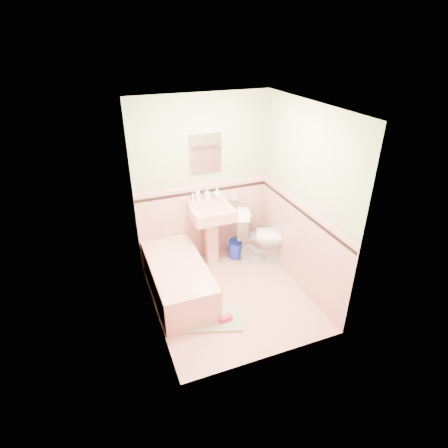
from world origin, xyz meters
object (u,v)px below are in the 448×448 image
object	(u,v)px
soap_bottle_mid	(207,194)
soap_bottle_left	(198,194)
soap_bottle_right	(217,193)
bucket	(236,249)
bathtub	(178,280)
sink	(212,236)
shoe	(226,318)
toilet	(263,237)
medicine_cabinet	(206,153)

from	to	relation	value
soap_bottle_mid	soap_bottle_left	bearing A→B (deg)	180.00
soap_bottle_right	bucket	distance (m)	0.99
bathtub	sink	bearing A→B (deg)	37.93
soap_bottle_right	shoe	bearing A→B (deg)	-106.62
soap_bottle_left	soap_bottle_mid	distance (m)	0.14
soap_bottle_right	toilet	size ratio (longest dim) A/B	0.18
bathtub	shoe	world-z (taller)	bathtub
soap_bottle_right	toilet	world-z (taller)	soap_bottle_right
soap_bottle_right	toilet	distance (m)	0.98
soap_bottle_mid	soap_bottle_right	distance (m)	0.16
soap_bottle_left	bucket	size ratio (longest dim) A/B	0.76
toilet	medicine_cabinet	bearing A→B (deg)	84.40
sink	medicine_cabinet	distance (m)	1.24
bathtub	medicine_cabinet	world-z (taller)	medicine_cabinet
soap_bottle_mid	shoe	world-z (taller)	soap_bottle_mid
bathtub	shoe	size ratio (longest dim) A/B	9.68
medicine_cabinet	bucket	bearing A→B (deg)	-23.49
bathtub	shoe	bearing A→B (deg)	-62.67
bathtub	bucket	size ratio (longest dim) A/B	5.40
soap_bottle_left	soap_bottle_mid	bearing A→B (deg)	0.00
soap_bottle_left	toilet	size ratio (longest dim) A/B	0.25
sink	soap_bottle_mid	distance (m)	0.65
sink	soap_bottle_mid	xyz separation A→B (m)	(-0.01, 0.18, 0.62)
bathtub	bucket	distance (m)	1.22
medicine_cabinet	soap_bottle_mid	bearing A→B (deg)	-106.80
soap_bottle_right	bucket	xyz separation A→B (m)	(0.25, -0.14, -0.95)
sink	shoe	world-z (taller)	sink
shoe	soap_bottle_right	bearing A→B (deg)	68.01
soap_bottle_right	medicine_cabinet	bearing A→B (deg)	168.54
soap_bottle_mid	bucket	xyz separation A→B (m)	(0.41, -0.14, -0.96)
soap_bottle_right	shoe	world-z (taller)	soap_bottle_right
sink	soap_bottle_right	size ratio (longest dim) A/B	6.26
medicine_cabinet	toilet	distance (m)	1.54
soap_bottle_right	shoe	distance (m)	1.84
soap_bottle_left	soap_bottle_mid	world-z (taller)	soap_bottle_left
medicine_cabinet	soap_bottle_left	xyz separation A→B (m)	(-0.15, -0.03, -0.58)
sink	soap_bottle_right	distance (m)	0.66
soap_bottle_left	shoe	world-z (taller)	soap_bottle_left
sink	toilet	bearing A→B (deg)	-14.51
bathtub	soap_bottle_right	bearing A→B (deg)	40.61
sink	bucket	world-z (taller)	sink
bathtub	soap_bottle_right	world-z (taller)	soap_bottle_right
soap_bottle_mid	bucket	size ratio (longest dim) A/B	0.59
toilet	bucket	bearing A→B (deg)	79.42
soap_bottle_mid	shoe	size ratio (longest dim) A/B	1.06
medicine_cabinet	shoe	size ratio (longest dim) A/B	3.55
shoe	bucket	bearing A→B (deg)	57.13
soap_bottle_mid	shoe	xyz separation A→B (m)	(-0.28, -1.47, -1.04)
bathtub	soap_bottle_mid	distance (m)	1.31
sink	shoe	bearing A→B (deg)	-102.69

